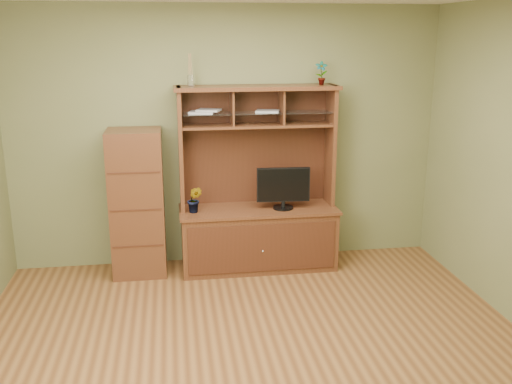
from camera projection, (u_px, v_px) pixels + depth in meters
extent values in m
cube|color=#5A3419|center=(255.00, 353.00, 4.44)|extent=(4.50, 4.00, 0.02)
cube|color=#61663C|center=(227.00, 137.00, 6.00)|extent=(4.50, 0.02, 2.70)
cube|color=#61663C|center=(333.00, 317.00, 2.16)|extent=(4.50, 0.02, 2.70)
cube|color=#432513|center=(258.00, 239.00, 6.02)|extent=(1.60, 0.55, 0.62)
cube|color=#381C0F|center=(262.00, 248.00, 5.76)|extent=(1.50, 0.01, 0.50)
sphere|color=silver|center=(263.00, 251.00, 5.75)|extent=(0.02, 0.02, 0.02)
cube|color=#432513|center=(258.00, 209.00, 5.94)|extent=(1.64, 0.59, 0.03)
cube|color=#432513|center=(181.00, 149.00, 5.75)|extent=(0.04, 0.35, 1.25)
cube|color=#432513|center=(330.00, 145.00, 5.97)|extent=(0.04, 0.35, 1.25)
cube|color=#381C0F|center=(255.00, 144.00, 6.02)|extent=(1.52, 0.02, 1.25)
cube|color=#432513|center=(257.00, 88.00, 5.70)|extent=(1.66, 0.40, 0.04)
cube|color=#432513|center=(257.00, 125.00, 5.80)|extent=(1.52, 0.32, 0.02)
cube|color=#432513|center=(232.00, 107.00, 5.72)|extent=(0.02, 0.31, 0.35)
cube|color=#432513|center=(282.00, 107.00, 5.79)|extent=(0.02, 0.31, 0.35)
cube|color=silver|center=(257.00, 113.00, 5.76)|extent=(1.50, 0.27, 0.01)
cylinder|color=black|center=(283.00, 208.00, 5.91)|extent=(0.21, 0.21, 0.02)
cylinder|color=black|center=(283.00, 204.00, 5.90)|extent=(0.04, 0.04, 0.07)
cube|color=black|center=(283.00, 185.00, 5.84)|extent=(0.55, 0.08, 0.35)
imported|color=#31501B|center=(195.00, 200.00, 5.75)|extent=(0.18, 0.16, 0.27)
imported|color=#2F5E20|center=(321.00, 73.00, 5.76)|extent=(0.14, 0.11, 0.24)
cylinder|color=silver|center=(190.00, 81.00, 5.59)|extent=(0.06, 0.06, 0.11)
cylinder|color=#A37E51|center=(190.00, 64.00, 5.55)|extent=(0.04, 0.04, 0.20)
cube|color=#A5A5AA|center=(202.00, 112.00, 5.69)|extent=(0.28, 0.23, 0.02)
cube|color=#A5A5AA|center=(209.00, 110.00, 5.69)|extent=(0.27, 0.24, 0.02)
cube|color=#A5A5AA|center=(268.00, 111.00, 5.78)|extent=(0.27, 0.24, 0.02)
cube|color=#432513|center=(137.00, 203.00, 5.76)|extent=(0.53, 0.48, 1.49)
cube|color=#381C0F|center=(138.00, 246.00, 5.63)|extent=(0.49, 0.01, 0.02)
cube|color=#381C0F|center=(136.00, 210.00, 5.53)|extent=(0.49, 0.01, 0.01)
cube|color=#381C0F|center=(134.00, 173.00, 5.43)|extent=(0.49, 0.01, 0.02)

